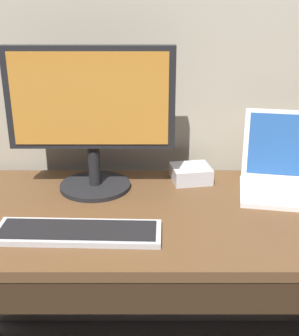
% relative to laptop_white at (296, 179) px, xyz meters
% --- Properties ---
extents(desk, '(1.63, 0.65, 0.74)m').
position_rel_laptop_white_xyz_m(desk, '(-0.37, -0.15, -0.24)').
color(desk, brown).
rests_on(desk, ground).
extents(laptop_white, '(0.39, 0.33, 0.25)m').
position_rel_laptop_white_xyz_m(laptop_white, '(0.00, 0.00, 0.00)').
color(laptop_white, white).
rests_on(laptop_white, desk).
extents(external_monitor, '(0.53, 0.24, 0.48)m').
position_rel_laptop_white_xyz_m(external_monitor, '(-0.67, 0.02, 0.22)').
color(external_monitor, black).
rests_on(external_monitor, desk).
extents(wired_keyboard, '(0.46, 0.15, 0.02)m').
position_rel_laptop_white_xyz_m(wired_keyboard, '(-0.68, -0.29, -0.04)').
color(wired_keyboard, '#BCBCC1').
rests_on(wired_keyboard, desk).
extents(external_drive_box, '(0.15, 0.14, 0.05)m').
position_rel_laptop_white_xyz_m(external_drive_box, '(-0.33, 0.09, -0.02)').
color(external_drive_box, silver).
rests_on(external_drive_box, desk).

